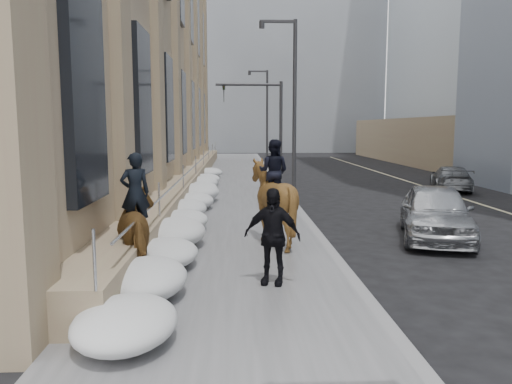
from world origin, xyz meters
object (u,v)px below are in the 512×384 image
at_px(pedestrian, 272,236).
at_px(car_grey, 451,178).
at_px(mounted_horse_left, 142,227).
at_px(car_silver, 436,212).
at_px(mounted_horse_right, 272,199).

distance_m(pedestrian, car_grey, 18.40).
bearing_deg(pedestrian, mounted_horse_left, 179.44).
bearing_deg(car_grey, car_silver, 81.03).
relative_size(car_silver, car_grey, 1.07).
xyz_separation_m(mounted_horse_left, car_silver, (7.77, 3.51, -0.32)).
bearing_deg(car_silver, mounted_horse_left, -139.22).
bearing_deg(car_silver, pedestrian, -122.80).
distance_m(mounted_horse_right, car_silver, 4.90).
height_order(mounted_horse_right, pedestrian, mounted_horse_right).
distance_m(mounted_horse_left, pedestrian, 2.84).
bearing_deg(mounted_horse_right, car_silver, -148.68).
distance_m(mounted_horse_left, car_grey, 19.40).
relative_size(mounted_horse_left, mounted_horse_right, 0.93).
distance_m(mounted_horse_left, car_silver, 8.53).
relative_size(pedestrian, car_grey, 0.44).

